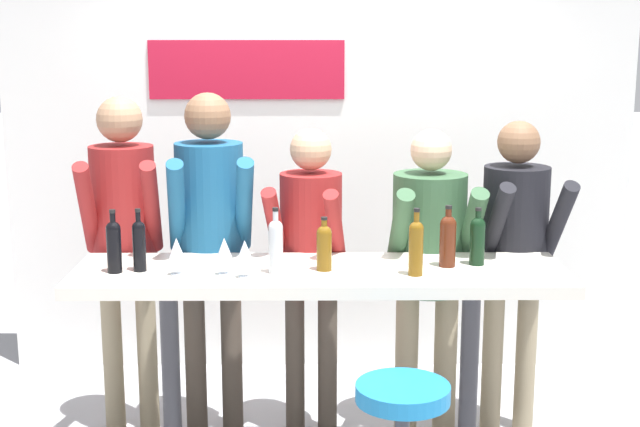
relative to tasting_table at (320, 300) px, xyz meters
The scene contains 17 objects.
back_wall 1.60m from the tasting_table, 90.13° to the left, with size 3.95×0.12×2.83m.
tasting_table is the anchor object (origin of this frame).
person_far_left 1.17m from the tasting_table, 154.50° to the left, with size 0.44×0.58×1.83m.
person_left 0.79m from the tasting_table, 141.07° to the left, with size 0.48×0.61×1.85m.
person_center_left 0.48m from the tasting_table, 95.84° to the left, with size 0.45×0.56×1.67m.
person_center 0.75m from the tasting_table, 38.44° to the left, with size 0.49×0.57×1.67m.
person_center_right 1.15m from the tasting_table, 24.03° to the left, with size 0.46×0.57×1.71m.
wine_bottle_0 0.55m from the tasting_table, 14.80° to the right, with size 0.07×0.07×0.32m.
wine_bottle_1 1.01m from the tasting_table, behind, with size 0.07×0.07×0.30m.
wine_bottle_2 0.37m from the tasting_table, 160.24° to the right, with size 0.07×0.07×0.31m.
wine_bottle_3 0.68m from the tasting_table, ahead, with size 0.08×0.08×0.30m.
wine_bottle_4 0.28m from the tasting_table, 53.60° to the right, with size 0.07×0.07×0.26m.
wine_bottle_5 0.82m from the tasting_table, ahead, with size 0.07×0.07×0.28m.
wine_bottle_6 0.90m from the tasting_table, behind, with size 0.06×0.06×0.30m.
wine_glass_0 0.73m from the tasting_table, behind, with size 0.07×0.07×0.18m.
wine_glass_1 0.47m from the tasting_table, 156.34° to the right, with size 0.07×0.07×0.18m.
wine_glass_2 0.54m from the tasting_table, 166.98° to the right, with size 0.07×0.07×0.18m.
Camera 1 is at (-0.03, -4.11, 2.16)m, focal length 50.00 mm.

